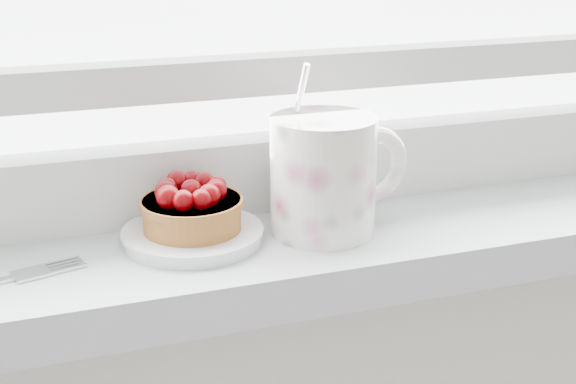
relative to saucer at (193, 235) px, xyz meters
name	(u,v)px	position (x,y,z in m)	size (l,w,h in m)	color
saucer	(193,235)	(0.00, 0.00, 0.00)	(0.12, 0.12, 0.01)	white
raspberry_tart	(192,206)	(0.00, 0.00, 0.03)	(0.09, 0.09, 0.05)	brown
floral_mug	(327,172)	(0.12, -0.01, 0.05)	(0.14, 0.10, 0.15)	white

